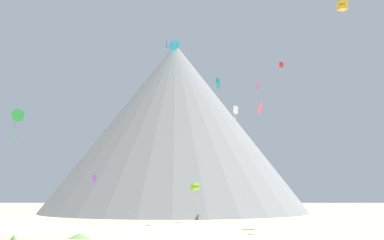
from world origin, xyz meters
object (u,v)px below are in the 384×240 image
at_px(bush_scatter_east, 179,235).
at_px(rock_massif, 176,132).
at_px(kite_red_mid, 282,65).
at_px(kite_cyan_high, 174,45).
at_px(kite_gold_high, 343,5).
at_px(kite_green_mid, 18,116).
at_px(kite_pink_high, 259,86).
at_px(kite_rainbow_mid, 260,108).
at_px(bush_far_right, 14,239).
at_px(bush_low_patch, 80,236).
at_px(kite_lime_low, 195,187).
at_px(kite_violet_low, 95,179).
at_px(kite_white_mid, 236,116).
at_px(kite_teal_mid, 218,83).
at_px(kite_indigo_high, 167,45).

bearing_deg(bush_scatter_east, rock_massif, 92.49).
distance_m(kite_red_mid, kite_cyan_high, 18.41).
distance_m(rock_massif, kite_gold_high, 61.36).
distance_m(kite_green_mid, kite_pink_high, 46.97).
height_order(bush_scatter_east, kite_rainbow_mid, kite_rainbow_mid).
bearing_deg(bush_far_right, bush_low_patch, 38.09).
bearing_deg(kite_rainbow_mid, kite_lime_low, -77.21).
height_order(kite_violet_low, kite_green_mid, kite_green_mid).
xyz_separation_m(kite_violet_low, kite_cyan_high, (13.39, -2.73, 22.49)).
height_order(kite_white_mid, kite_lime_low, kite_white_mid).
height_order(kite_teal_mid, kite_lime_low, kite_teal_mid).
bearing_deg(kite_green_mid, bush_scatter_east, 130.00).
relative_size(kite_green_mid, kite_pink_high, 0.95).
bearing_deg(kite_pink_high, kite_teal_mid, 138.05).
xyz_separation_m(kite_red_mid, kite_teal_mid, (-10.23, 3.59, -2.23)).
distance_m(bush_low_patch, rock_massif, 72.82).
bearing_deg(bush_scatter_east, kite_red_mid, 52.21).
xyz_separation_m(kite_indigo_high, kite_lime_low, (4.43, 13.33, -21.46)).
bearing_deg(rock_massif, kite_cyan_high, -88.23).
bearing_deg(kite_pink_high, kite_gold_high, -164.04).
bearing_deg(bush_low_patch, kite_gold_high, 24.36).
relative_size(kite_violet_low, kite_rainbow_mid, 0.85).
bearing_deg(kite_white_mid, kite_indigo_high, 17.05).
height_order(bush_far_right, kite_indigo_high, kite_indigo_high).
distance_m(kite_red_mid, kite_gold_high, 13.39).
distance_m(bush_low_patch, kite_teal_mid, 36.40).
distance_m(kite_teal_mid, kite_gold_high, 23.57).
bearing_deg(kite_violet_low, bush_far_right, -87.09).
bearing_deg(kite_white_mid, bush_scatter_east, 83.15).
xyz_separation_m(rock_massif, kite_violet_low, (-11.94, -44.20, -14.12)).
height_order(kite_red_mid, kite_rainbow_mid, kite_red_mid).
distance_m(kite_white_mid, kite_rainbow_mid, 6.97).
xyz_separation_m(kite_teal_mid, kite_cyan_high, (-7.39, -0.41, 6.56)).
bearing_deg(kite_lime_low, kite_indigo_high, 40.05).
bearing_deg(bush_low_patch, rock_massif, 83.49).
relative_size(kite_violet_low, kite_lime_low, 0.24).
bearing_deg(kite_cyan_high, kite_lime_low, 89.58).
xyz_separation_m(bush_scatter_east, kite_indigo_high, (-2.42, 16.46, 26.97)).
bearing_deg(kite_red_mid, kite_white_mid, -120.48).
relative_size(kite_lime_low, kite_green_mid, 0.83).
bearing_deg(bush_low_patch, kite_pink_high, 55.42).
bearing_deg(kite_gold_high, kite_rainbow_mid, 15.50).
distance_m(kite_lime_low, kite_cyan_high, 24.85).
bearing_deg(kite_violet_low, kite_white_mid, -18.77).
relative_size(kite_teal_mid, kite_rainbow_mid, 1.38).
relative_size(kite_white_mid, kite_indigo_high, 5.21).
bearing_deg(kite_indigo_high, bush_far_right, -179.02).
xyz_separation_m(kite_rainbow_mid, kite_pink_high, (4.46, 29.78, 10.31)).
height_order(bush_far_right, kite_lime_low, kite_lime_low).
height_order(bush_far_right, kite_rainbow_mid, kite_rainbow_mid).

